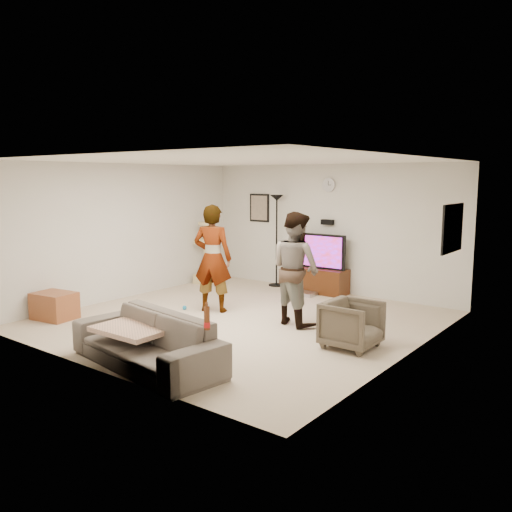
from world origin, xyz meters
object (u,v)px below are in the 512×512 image
Objects in this scene: cat_tree at (206,252)px; beer_bottle at (207,318)px; tv_stand at (318,280)px; person_left at (213,258)px; person_right at (296,268)px; armchair at (352,324)px; tv at (319,251)px; floor_lamp at (277,241)px; sofa at (146,341)px; side_table at (54,306)px.

cat_tree is 5.70m from beer_bottle.
person_left is at bearing -105.51° from tv_stand.
armchair is (1.24, -0.52, -0.55)m from person_right.
tv is at bearing 38.25° from armchair.
tv is at bearing -126.60° from person_left.
beer_bottle is at bearing 109.99° from person_left.
floor_lamp is at bearing 26.76° from cat_tree.
armchair is (2.11, -2.68, 0.07)m from tv_stand.
sofa is at bearing -72.40° from floor_lamp.
person_right is 2.73m from sofa.
person_right is (3.27, -1.52, 0.20)m from cat_tree.
cat_tree reaches higher than tv_stand.
person_left is at bearing 83.17° from armchair.
beer_bottle is 2.26m from armchair.
person_left is (-0.65, -2.35, 0.66)m from tv_stand.
tv is at bearing 107.18° from beer_bottle.
cat_tree is at bearing -9.19° from person_right.
sofa is at bearing 180.00° from beer_bottle.
cat_tree reaches higher than sofa.
sofa is (0.50, -4.80, -0.51)m from tv.
cat_tree is at bearing -165.07° from tv_stand.
armchair is at bearing -51.76° from tv_stand.
armchair is (2.77, -0.33, -0.59)m from person_left.
person_right is 2.70× the size of side_table.
cat_tree is at bearing -153.24° from floor_lamp.
side_table is at bearing 27.82° from person_left.
person_right is (0.88, -2.16, 0.62)m from tv_stand.
person_right is 2.50× the size of armchair.
beer_bottle is 3.89m from side_table.
beer_bottle is (0.99, 0.00, 0.44)m from sofa.
armchair is at bearing 19.66° from side_table.
floor_lamp is at bearing 115.67° from sofa.
cat_tree is at bearing 133.00° from beer_bottle.
tv_stand reaches higher than side_table.
sofa is 2.88m from side_table.
side_table is at bearing 109.67° from armchair.
armchair is at bearing -24.36° from cat_tree.
cat_tree is 3.66m from side_table.
sofa is (1.54, -4.85, -0.63)m from floor_lamp.
side_table is at bearing 177.34° from sofa.
tv_stand is 1.26m from floor_lamp.
cat_tree is (-2.40, -0.64, -0.16)m from tv.
person_right reaches higher than tv.
side_table is (-4.44, -1.59, -0.10)m from armchair.
sofa is (-0.38, -2.64, -0.55)m from person_right.
sofa is 2.67m from armchair.
person_left reaches higher than beer_bottle.
side_table is at bearing -88.85° from cat_tree.
tv_stand is 0.55× the size of sofa.
tv_stand is at bearing 0.00° from tv.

